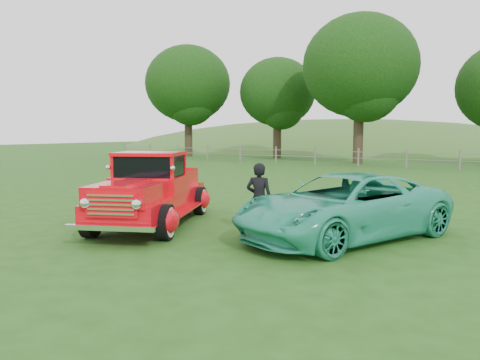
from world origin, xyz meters
The scene contains 9 objects.
ground centered at (0.00, 0.00, 0.00)m, with size 140.00×140.00×0.00m, color #224813.
distant_hills centered at (-4.08, 59.46, -4.55)m, with size 116.00×60.00×18.00m.
fence_line centered at (0.00, 22.00, 0.60)m, with size 48.00×0.12×1.20m.
tree_far_west centered at (-20.00, 26.00, 6.49)m, with size 7.60×7.60×9.93m.
tree_mid_west centered at (-12.00, 28.00, 5.55)m, with size 6.40×6.40×8.46m.
tree_near_west centered at (-4.00, 25.00, 6.80)m, with size 8.00×8.00×10.42m.
red_pickup centered at (-1.35, 0.70, 0.80)m, with size 3.60×5.27×1.78m.
teal_sedan centered at (3.13, 1.72, 0.69)m, with size 2.29×4.97×1.38m, color #2AA882.
man centered at (1.42, 1.12, 0.80)m, with size 0.58×0.38×1.59m, color black.
Camera 1 is at (6.40, -7.71, 2.27)m, focal length 35.00 mm.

